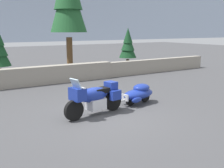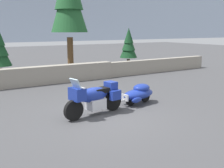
# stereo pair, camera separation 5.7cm
# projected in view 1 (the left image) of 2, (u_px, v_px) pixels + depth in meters

# --- Properties ---
(ground_plane) EXTENTS (80.00, 80.00, 0.00)m
(ground_plane) POSITION_uv_depth(u_px,v_px,m) (104.00, 116.00, 8.90)
(ground_plane) COLOR #424244
(stone_guard_wall) EXTENTS (24.00, 0.57, 0.95)m
(stone_guard_wall) POSITION_uv_depth(u_px,v_px,m) (43.00, 76.00, 14.00)
(stone_guard_wall) COLOR gray
(stone_guard_wall) RESTS_ON ground
(touring_motorcycle) EXTENTS (2.30, 0.97, 1.33)m
(touring_motorcycle) POSITION_uv_depth(u_px,v_px,m) (94.00, 97.00, 8.89)
(touring_motorcycle) COLOR black
(touring_motorcycle) RESTS_ON ground
(car_shaped_trailer) EXTENTS (2.23, 0.96, 0.76)m
(car_shaped_trailer) POSITION_uv_depth(u_px,v_px,m) (138.00, 93.00, 10.33)
(car_shaped_trailer) COLOR black
(car_shaped_trailer) RESTS_ON ground
(pine_tree_secondary) EXTENTS (1.17, 1.17, 2.95)m
(pine_tree_secondary) POSITION_uv_depth(u_px,v_px,m) (128.00, 44.00, 18.01)
(pine_tree_secondary) COLOR brown
(pine_tree_secondary) RESTS_ON ground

